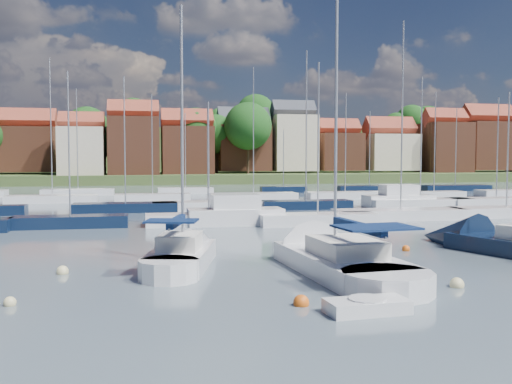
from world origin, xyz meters
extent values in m
plane|color=#44525C|center=(0.00, 40.00, 0.00)|extent=(260.00, 260.00, 0.00)
cube|color=silver|center=(-10.40, 4.37, 0.25)|extent=(3.83, 6.36, 1.20)
cone|color=silver|center=(-9.51, 7.97, 0.25)|extent=(3.09, 3.40, 2.47)
cylinder|color=silver|center=(-11.11, 1.49, 0.25)|extent=(3.00, 3.00, 1.20)
cube|color=silver|center=(-10.50, 3.97, 1.20)|extent=(2.28, 2.82, 0.70)
cylinder|color=#B2B2B7|center=(-10.30, 4.77, 6.35)|extent=(0.14, 0.14, 11.00)
cylinder|color=#B2B2B7|center=(-10.69, 3.17, 2.05)|extent=(0.89, 3.23, 0.10)
cube|color=#0D1E44|center=(-10.69, 3.17, 2.20)|extent=(1.04, 3.11, 0.35)
cube|color=#0D1E44|center=(-10.95, 2.13, 2.35)|extent=(2.40, 1.95, 0.08)
cube|color=silver|center=(-3.77, 1.61, 0.25)|extent=(4.04, 8.45, 1.20)
cone|color=silver|center=(-4.16, 6.72, 0.25)|extent=(3.72, 4.24, 3.42)
cylinder|color=silver|center=(-3.46, -2.48, 0.25)|extent=(3.67, 3.67, 1.20)
cube|color=silver|center=(-3.73, 1.04, 1.20)|extent=(2.65, 3.59, 0.70)
cylinder|color=#B2B2B7|center=(-3.81, 2.18, 8.45)|extent=(0.14, 0.14, 15.20)
cylinder|color=#B2B2B7|center=(-3.64, -0.10, 2.05)|extent=(0.45, 4.55, 0.10)
cube|color=#0D1E44|center=(-3.64, -0.10, 2.20)|extent=(0.63, 4.34, 0.35)
cube|color=#0D1E44|center=(-3.53, -1.57, 2.35)|extent=(3.06, 2.27, 0.08)
cone|color=black|center=(5.36, 8.39, 0.25)|extent=(4.41, 4.75, 3.32)
cube|color=silver|center=(-5.15, -4.69, 0.19)|extent=(2.72, 1.41, 0.52)
cylinder|color=silver|center=(-5.15, -4.69, 0.33)|extent=(1.22, 1.22, 0.33)
sphere|color=beige|center=(-16.54, -1.43, 0.00)|extent=(0.42, 0.42, 0.42)
sphere|color=#D85914|center=(-6.95, -3.37, 0.00)|extent=(0.54, 0.54, 0.54)
sphere|color=#D85914|center=(-2.95, -2.00, 0.00)|extent=(0.50, 0.50, 0.50)
sphere|color=beige|center=(-0.33, -1.92, 0.00)|extent=(0.55, 0.55, 0.55)
sphere|color=#D85914|center=(1.65, 6.37, 0.00)|extent=(0.42, 0.42, 0.42)
sphere|color=beige|center=(-15.51, 3.70, 0.00)|extent=(0.51, 0.51, 0.51)
cube|color=black|center=(-17.11, 20.54, 0.35)|extent=(8.01, 2.24, 1.00)
cylinder|color=#B2B2B7|center=(-17.11, 20.54, 5.93)|extent=(0.12, 0.12, 10.16)
cube|color=silver|center=(-7.27, 20.20, 0.35)|extent=(9.22, 2.58, 1.00)
cylinder|color=#B2B2B7|center=(-7.27, 20.20, 4.94)|extent=(0.12, 0.12, 8.18)
cube|color=silver|center=(0.63, 18.61, 0.35)|extent=(8.78, 2.46, 1.00)
cylinder|color=#B2B2B7|center=(0.63, 18.61, 6.38)|extent=(0.12, 0.12, 11.06)
cube|color=silver|center=(8.23, 20.67, 0.35)|extent=(10.79, 3.02, 1.00)
cylinder|color=#B2B2B7|center=(8.23, 20.67, 8.29)|extent=(0.12, 0.12, 14.87)
cube|color=silver|center=(17.98, 21.03, 0.35)|extent=(10.13, 2.84, 1.00)
cylinder|color=#B2B2B7|center=(17.98, 21.03, 5.65)|extent=(0.12, 0.12, 9.59)
cube|color=silver|center=(-5.31, 20.00, 0.50)|extent=(7.00, 2.60, 1.40)
cube|color=silver|center=(-5.31, 20.00, 1.60)|extent=(3.50, 2.20, 1.30)
cube|color=black|center=(-13.55, 31.64, 0.35)|extent=(9.30, 2.60, 1.00)
cylinder|color=#B2B2B7|center=(-13.55, 31.64, 6.59)|extent=(0.12, 0.12, 11.48)
cube|color=silver|center=(-5.94, 32.01, 0.35)|extent=(10.40, 2.91, 1.00)
cylinder|color=#B2B2B7|center=(-5.94, 32.01, 5.24)|extent=(0.12, 0.12, 8.77)
cube|color=black|center=(3.48, 31.28, 0.35)|extent=(8.80, 2.46, 1.00)
cylinder|color=#B2B2B7|center=(3.48, 31.28, 8.01)|extent=(0.12, 0.12, 14.33)
cube|color=silver|center=(15.40, 31.16, 0.35)|extent=(10.73, 3.00, 1.00)
cylinder|color=#B2B2B7|center=(15.40, 31.16, 6.92)|extent=(0.12, 0.12, 12.14)
cube|color=silver|center=(23.82, 30.97, 0.35)|extent=(10.48, 2.93, 1.00)
cylinder|color=#B2B2B7|center=(23.82, 30.97, 5.99)|extent=(0.12, 0.12, 10.28)
cube|color=silver|center=(13.46, 32.00, 0.50)|extent=(7.00, 2.60, 1.40)
cube|color=silver|center=(13.46, 32.00, 1.60)|extent=(3.50, 2.20, 1.30)
cube|color=silver|center=(-21.71, 44.21, 0.35)|extent=(9.71, 2.72, 1.00)
cylinder|color=#B2B2B7|center=(-21.71, 44.21, 8.29)|extent=(0.12, 0.12, 14.88)
cube|color=silver|center=(-10.84, 44.51, 0.35)|extent=(8.49, 2.38, 1.00)
cylinder|color=#B2B2B7|center=(-10.84, 44.51, 6.51)|extent=(0.12, 0.12, 11.31)
cube|color=silver|center=(0.79, 43.78, 0.35)|extent=(10.16, 2.85, 1.00)
cylinder|color=#B2B2B7|center=(0.79, 43.78, 8.15)|extent=(0.12, 0.12, 14.59)
cube|color=silver|center=(12.17, 43.90, 0.35)|extent=(9.53, 2.67, 1.00)
cylinder|color=#B2B2B7|center=(12.17, 43.90, 6.81)|extent=(0.12, 0.12, 11.91)
cube|color=silver|center=(23.16, 42.50, 0.35)|extent=(7.62, 2.13, 1.00)
cylinder|color=#B2B2B7|center=(23.16, 42.50, 6.91)|extent=(0.12, 0.12, 12.13)
cube|color=silver|center=(-20.26, 56.56, 0.35)|extent=(9.24, 2.59, 1.00)
cylinder|color=#B2B2B7|center=(-20.26, 56.56, 7.43)|extent=(0.12, 0.12, 13.17)
cube|color=silver|center=(-6.08, 57.30, 0.35)|extent=(7.57, 2.12, 1.00)
cylinder|color=#B2B2B7|center=(-6.08, 57.30, 5.97)|extent=(0.12, 0.12, 10.24)
cube|color=black|center=(7.88, 57.47, 0.35)|extent=(6.58, 1.84, 1.00)
cylinder|color=#B2B2B7|center=(7.88, 57.47, 4.85)|extent=(0.12, 0.12, 8.01)
cube|color=black|center=(20.94, 57.40, 0.35)|extent=(9.92, 2.78, 1.00)
cylinder|color=#B2B2B7|center=(20.94, 57.40, 6.31)|extent=(0.12, 0.12, 10.92)
cube|color=black|center=(34.28, 56.37, 0.35)|extent=(10.55, 2.95, 1.00)
cylinder|color=#B2B2B7|center=(34.28, 56.37, 6.61)|extent=(0.12, 0.12, 11.51)
cube|color=#435329|center=(0.00, 117.00, 0.30)|extent=(200.00, 70.00, 3.00)
cube|color=#435329|center=(0.00, 142.00, 5.00)|extent=(200.00, 60.00, 14.00)
cube|color=brown|center=(-33.65, 97.79, 6.56)|extent=(10.37, 9.97, 8.73)
cube|color=brown|center=(-33.65, 97.79, 12.20)|extent=(10.57, 5.13, 5.13)
cube|color=beige|center=(-22.74, 89.00, 6.08)|extent=(8.09, 8.80, 8.96)
cube|color=brown|center=(-22.74, 89.00, 11.55)|extent=(8.25, 4.00, 4.00)
cube|color=brown|center=(-13.35, 89.94, 7.08)|extent=(9.36, 10.17, 10.97)
cube|color=brown|center=(-13.35, 89.94, 13.72)|extent=(9.54, 4.63, 4.63)
cube|color=brown|center=(-3.04, 91.65, 6.31)|extent=(9.90, 8.56, 9.42)
cube|color=brown|center=(-3.04, 91.65, 12.23)|extent=(10.10, 4.90, 4.90)
cube|color=brown|center=(9.10, 96.65, 6.95)|extent=(10.59, 8.93, 9.49)
cube|color=#383A42|center=(9.10, 96.65, 12.99)|extent=(10.80, 5.24, 5.24)
cube|color=beige|center=(19.71, 95.80, 8.02)|extent=(9.01, 8.61, 11.65)
cube|color=#383A42|center=(19.71, 95.80, 14.95)|extent=(9.19, 4.46, 4.46)
cube|color=brown|center=(30.17, 97.00, 6.20)|extent=(9.10, 9.34, 8.00)
cube|color=brown|center=(30.17, 97.00, 11.32)|extent=(9.28, 4.50, 4.50)
cube|color=beige|center=(41.95, 96.59, 6.14)|extent=(10.86, 9.59, 7.88)
cube|color=brown|center=(41.95, 96.59, 11.41)|extent=(11.07, 5.37, 5.37)
cube|color=brown|center=(53.76, 93.92, 7.09)|extent=(9.18, 9.96, 10.97)
cube|color=brown|center=(53.76, 93.92, 13.70)|extent=(9.36, 4.54, 4.54)
cube|color=brown|center=(65.18, 95.21, 7.58)|extent=(11.39, 9.67, 10.76)
cube|color=brown|center=(65.18, 95.21, 14.36)|extent=(11.62, 5.64, 5.64)
cylinder|color=#382619|center=(56.77, 115.51, 8.51)|extent=(0.50, 0.50, 4.47)
sphere|color=#215119|center=(56.77, 115.51, 14.58)|extent=(8.18, 8.18, 8.18)
cylinder|color=#382619|center=(3.46, 95.93, 3.83)|extent=(0.50, 0.50, 4.46)
sphere|color=#215119|center=(3.46, 95.93, 9.88)|extent=(8.15, 8.15, 8.15)
cylinder|color=#382619|center=(15.22, 113.68, 8.58)|extent=(0.50, 0.50, 5.15)
sphere|color=#215119|center=(15.22, 113.68, 15.56)|extent=(9.41, 9.41, 9.41)
cylinder|color=#382619|center=(-13.54, 116.31, 8.68)|extent=(0.50, 0.50, 4.56)
sphere|color=#215119|center=(-13.54, 116.31, 14.87)|extent=(8.34, 8.34, 8.34)
cylinder|color=#382619|center=(-23.24, 105.25, 4.18)|extent=(0.50, 0.50, 5.15)
sphere|color=#215119|center=(-23.24, 105.25, 11.17)|extent=(9.42, 9.42, 9.42)
cylinder|color=#382619|center=(-38.67, 107.32, 6.76)|extent=(0.50, 0.50, 3.42)
sphere|color=#215119|center=(-38.67, 107.32, 11.40)|extent=(6.26, 6.26, 6.26)
cylinder|color=#382619|center=(13.76, 104.71, 3.48)|extent=(0.50, 0.50, 3.77)
sphere|color=#215119|center=(13.76, 104.71, 8.60)|extent=(6.89, 6.89, 6.89)
cylinder|color=#382619|center=(9.05, 90.94, 4.21)|extent=(0.50, 0.50, 5.21)
sphere|color=#215119|center=(9.05, 90.94, 11.28)|extent=(9.53, 9.53, 9.53)
cylinder|color=#382619|center=(61.93, 101.62, 3.09)|extent=(0.50, 0.50, 2.97)
sphere|color=#215119|center=(61.93, 101.62, 7.12)|extent=(5.44, 5.44, 5.44)
cylinder|color=#382619|center=(-1.15, 93.75, 4.02)|extent=(0.50, 0.50, 4.84)
sphere|color=#215119|center=(-1.15, 93.75, 10.59)|extent=(8.85, 8.85, 8.85)
cylinder|color=#382619|center=(52.68, 115.72, 8.17)|extent=(0.50, 0.50, 3.72)
sphere|color=#215119|center=(52.68, 115.72, 13.21)|extent=(6.80, 6.80, 6.80)
cylinder|color=#382619|center=(54.05, 94.13, 3.62)|extent=(0.50, 0.50, 4.05)
sphere|color=#215119|center=(54.05, 94.13, 9.11)|extent=(7.40, 7.40, 7.40)
cylinder|color=#382619|center=(6.84, 113.29, 7.91)|extent=(0.50, 0.50, 3.93)
sphere|color=#215119|center=(6.84, 113.29, 13.24)|extent=(7.19, 7.19, 7.19)
cylinder|color=#382619|center=(30.65, 100.17, 3.51)|extent=(0.50, 0.50, 3.82)
sphere|color=#215119|center=(30.65, 100.17, 8.70)|extent=(6.99, 6.99, 6.99)
cylinder|color=#382619|center=(-17.44, 93.12, 3.34)|extent=(0.50, 0.50, 3.48)
sphere|color=#215119|center=(-17.44, 93.12, 8.07)|extent=(6.37, 6.37, 6.37)
cylinder|color=#382619|center=(57.51, 102.81, 3.09)|extent=(0.50, 0.50, 2.99)
sphere|color=#215119|center=(57.51, 102.81, 7.14)|extent=(5.46, 5.46, 5.46)
cylinder|color=#382619|center=(3.61, 99.04, 3.22)|extent=(0.50, 0.50, 3.25)
sphere|color=#215119|center=(3.61, 99.04, 7.63)|extent=(5.94, 5.94, 5.94)
cylinder|color=#382619|center=(-3.05, 100.73, 3.09)|extent=(0.50, 0.50, 2.98)
sphere|color=#215119|center=(-3.05, 100.73, 7.14)|extent=(5.46, 5.46, 5.46)
cylinder|color=#382619|center=(64.66, 121.74, 9.36)|extent=(0.50, 0.50, 4.29)
sphere|color=#215119|center=(64.66, 121.74, 15.17)|extent=(7.84, 7.84, 7.84)
camera|label=1|loc=(-12.20, -21.55, 4.96)|focal=40.00mm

